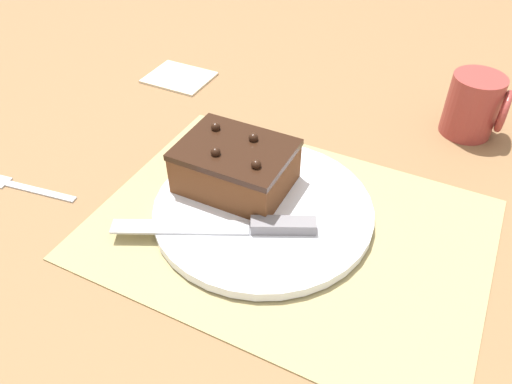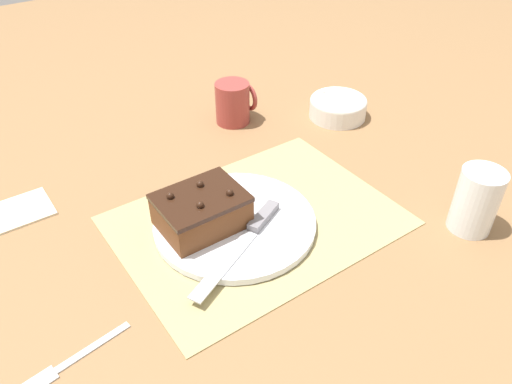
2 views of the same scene
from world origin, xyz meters
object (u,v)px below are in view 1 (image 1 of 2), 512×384
Objects in this scene: serving_knife at (248,226)px; dessert_fork at (17,185)px; chocolate_cake at (236,166)px; coffee_mug at (474,106)px; cake_plate at (263,209)px.

serving_knife is 1.48× the size of dessert_fork.
chocolate_cake is 0.91× the size of dessert_fork.
coffee_mug is 0.65m from dessert_fork.
dessert_fork is at bearing 73.74° from serving_knife.
cake_plate is 1.97× the size of chocolate_cake.
chocolate_cake is 0.62× the size of serving_knife.
coffee_mug is at bearing -60.12° from dessert_fork.
dessert_fork is at bearing -162.86° from cake_plate.
serving_knife is 0.40m from coffee_mug.
serving_knife is 2.41× the size of coffee_mug.
serving_knife is 0.32m from dessert_fork.
coffee_mug reaches higher than cake_plate.
serving_knife reaches higher than dessert_fork.
dessert_fork is at bearing -141.96° from coffee_mug.
chocolate_cake reaches higher than dessert_fork.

